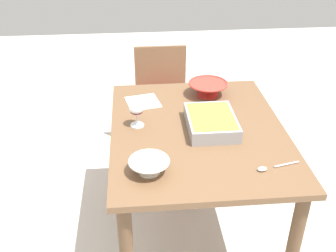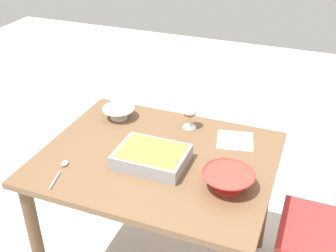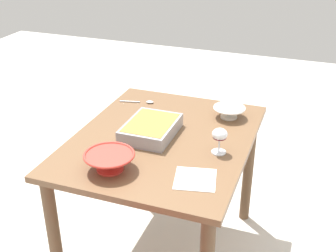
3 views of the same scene
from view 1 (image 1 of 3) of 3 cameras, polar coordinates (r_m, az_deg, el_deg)
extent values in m
plane|color=beige|center=(2.57, 3.52, -15.39)|extent=(8.00, 8.00, 0.00)
cube|color=brown|center=(2.09, 4.18, -0.75)|extent=(1.11, 0.88, 0.03)
cylinder|color=brown|center=(2.69, -5.76, -2.72)|extent=(0.06, 0.06, 0.75)
cylinder|color=brown|center=(2.78, 10.09, -1.92)|extent=(0.06, 0.06, 0.75)
cube|color=#B22D2D|center=(2.94, -0.75, 2.69)|extent=(0.45, 0.40, 0.02)
cube|color=brown|center=(3.05, -1.08, 7.79)|extent=(0.02, 0.38, 0.37)
cylinder|color=brown|center=(2.88, -3.99, -3.61)|extent=(0.04, 0.04, 0.46)
cylinder|color=brown|center=(2.91, 3.18, -3.25)|extent=(0.04, 0.04, 0.46)
cylinder|color=brown|center=(3.24, -4.21, 0.56)|extent=(0.04, 0.04, 0.46)
cylinder|color=brown|center=(3.26, 2.17, 0.85)|extent=(0.04, 0.04, 0.46)
cylinder|color=white|center=(2.11, -4.32, 0.12)|extent=(0.07, 0.07, 0.01)
cylinder|color=white|center=(2.09, -4.35, 0.99)|extent=(0.01, 0.01, 0.07)
ellipsoid|color=white|center=(2.06, -4.42, 2.46)|extent=(0.07, 0.07, 0.06)
ellipsoid|color=#4C0A19|center=(2.07, -4.40, 2.06)|extent=(0.07, 0.07, 0.02)
cube|color=#99999E|center=(2.07, 6.06, 0.51)|extent=(0.32, 0.24, 0.07)
cube|color=#B27A38|center=(2.06, 6.10, 1.15)|extent=(0.29, 0.22, 0.02)
cylinder|color=red|center=(2.42, 5.54, 4.37)|extent=(0.12, 0.12, 0.01)
cone|color=red|center=(2.40, 5.59, 5.20)|extent=(0.22, 0.22, 0.07)
torus|color=red|center=(2.39, 5.63, 5.95)|extent=(0.23, 0.23, 0.01)
cylinder|color=white|center=(1.78, -2.62, -6.35)|extent=(0.09, 0.09, 0.01)
cone|color=white|center=(1.76, -2.65, -5.59)|extent=(0.17, 0.17, 0.05)
torus|color=white|center=(1.74, -2.67, -4.91)|extent=(0.18, 0.18, 0.01)
cylinder|color=silver|center=(1.89, 16.21, -5.14)|extent=(0.04, 0.12, 0.01)
ellipsoid|color=silver|center=(1.83, 13.01, -5.86)|extent=(0.04, 0.05, 0.01)
cube|color=white|center=(2.34, -3.51, 3.36)|extent=(0.21, 0.21, 0.00)
camera|label=2|loc=(3.01, 36.41, 26.71)|focal=44.21mm
camera|label=3|loc=(3.62, -13.06, 29.91)|focal=46.76mm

